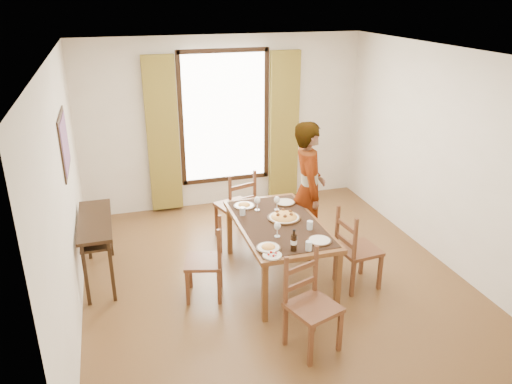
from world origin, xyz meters
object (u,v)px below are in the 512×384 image
object	(u,v)px
console_table	(96,228)
man	(308,190)
pasta_platter	(284,215)
dining_table	(279,228)

from	to	relation	value
console_table	man	xyz separation A→B (m)	(2.66, -0.13, 0.23)
pasta_platter	man	bearing A→B (deg)	41.10
pasta_platter	dining_table	bearing A→B (deg)	-138.66
man	pasta_platter	world-z (taller)	man
man	pasta_platter	xyz separation A→B (m)	(-0.48, -0.42, -0.10)
man	dining_table	bearing A→B (deg)	145.22
dining_table	man	distance (m)	0.78
dining_table	man	xyz separation A→B (m)	(0.57, 0.50, 0.22)
dining_table	pasta_platter	size ratio (longest dim) A/B	4.19
console_table	man	size ratio (longest dim) A/B	0.66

